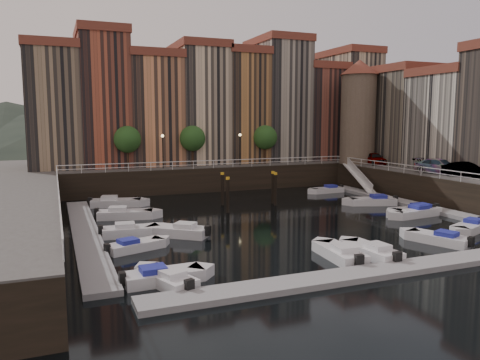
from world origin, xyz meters
name	(u,v)px	position (x,y,z in m)	size (l,w,h in m)	color
ground	(269,217)	(0.00, 0.00, 0.00)	(200.00, 200.00, 0.00)	black
quay_far	(191,172)	(0.00, 26.00, 1.50)	(80.00, 20.00, 3.00)	black
dock_left	(85,233)	(-16.20, -1.00, 0.17)	(2.00, 28.00, 0.35)	gray
dock_right	(415,205)	(16.20, -1.00, 0.17)	(2.00, 28.00, 0.35)	gray
dock_near	(392,269)	(0.00, -17.00, 0.17)	(30.00, 2.00, 0.35)	gray
mountains	(122,123)	(1.72, 110.00, 7.92)	(145.00, 100.00, 18.00)	#2D382D
far_terrace	(219,105)	(3.31, 23.50, 10.95)	(48.70, 10.30, 17.50)	#8D765A
right_terrace	(459,114)	(26.50, 3.80, 9.56)	(9.30, 24.30, 14.00)	#6D6352
corner_tower	(358,110)	(20.00, 14.50, 10.19)	(5.20, 5.20, 13.80)	#6B5B4C
promenade_trees	(198,138)	(-1.33, 18.20, 6.58)	(21.20, 3.20, 5.20)	black
street_lamps	(203,144)	(-1.00, 17.20, 5.90)	(10.36, 0.36, 4.18)	black
railings	(248,171)	(0.00, 4.88, 3.79)	(36.08, 34.04, 0.52)	white
gangway	(359,176)	(17.10, 10.00, 1.92)	(2.78, 8.32, 3.73)	white
mooring_pilings	(250,191)	(0.46, 5.49, 1.65)	(6.57, 4.31, 3.78)	black
boat_left_0	(162,276)	(-12.96, -13.69, 0.36)	(4.64, 1.87, 1.06)	silver
boat_left_1	(134,246)	(-13.36, -6.69, 0.32)	(4.28, 2.70, 0.96)	silver
boat_left_2	(132,231)	(-12.86, -2.47, 0.38)	(5.04, 2.26, 1.14)	silver
boat_left_3	(124,214)	(-12.52, 4.28, 0.40)	(5.28, 2.96, 1.18)	silver
boat_left_4	(115,203)	(-12.56, 10.65, 0.41)	(5.42, 3.01, 1.21)	silver
boat_right_0	(471,227)	(12.79, -11.06, 0.35)	(4.57, 3.06, 1.03)	silver
boat_right_1	(416,211)	(13.23, -4.41, 0.39)	(5.09, 1.92, 1.17)	silver
boat_right_2	(415,212)	(12.67, -4.85, 0.38)	(5.02, 2.25, 1.13)	silver
boat_right_3	(374,201)	(12.95, 1.56, 0.39)	(5.14, 3.25, 1.16)	silver
boat_right_4	(328,190)	(13.00, 10.52, 0.34)	(4.38, 1.78, 1.00)	silver
boat_near_0	(167,279)	(-12.77, -14.17, 0.34)	(2.91, 4.48, 1.01)	silver
boat_near_1	(340,253)	(-1.32, -13.60, 0.37)	(2.08, 4.86, 1.10)	silver
boat_near_2	(372,251)	(0.86, -13.99, 0.37)	(2.04, 4.83, 1.10)	silver
boat_near_3	(440,239)	(7.54, -13.05, 0.36)	(3.16, 4.69, 1.06)	silver
car_a	(374,159)	(20.81, 11.83, 3.79)	(1.86, 4.62, 1.57)	gray
car_b	(466,171)	(20.78, -2.92, 3.76)	(1.61, 4.62, 1.52)	gray
car_c	(440,167)	(20.66, 0.42, 3.80)	(2.23, 5.49, 1.59)	gray
boat_extra_395	(179,231)	(-9.49, -3.91, 0.39)	(4.87, 4.40, 1.16)	silver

